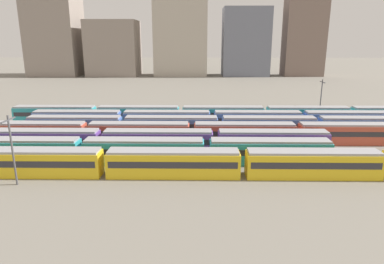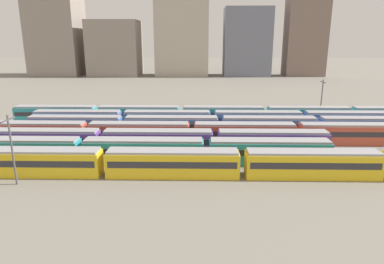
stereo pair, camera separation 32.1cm
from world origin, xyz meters
name	(u,v)px [view 2 (the right image)]	position (x,y,z in m)	size (l,w,h in m)	color
ground_plane	(63,142)	(0.00, 15.60, 0.00)	(600.00, 600.00, 0.00)	slate
train_track_0	(242,163)	(30.71, 0.00, 1.90)	(74.70, 3.06, 3.75)	yellow
train_track_1	(144,151)	(16.51, 5.20, 1.90)	(55.80, 3.06, 3.75)	teal
train_track_2	(158,141)	(18.06, 10.40, 1.90)	(55.80, 3.06, 3.75)	#6B429E
train_track_3	(244,133)	(32.96, 15.60, 1.90)	(93.60, 3.06, 3.75)	#BC4C38
train_track_4	(220,126)	(28.93, 20.80, 1.90)	(74.70, 3.06, 3.75)	#4C70BC
train_track_5	(258,120)	(37.07, 26.00, 1.90)	(93.60, 3.06, 3.75)	#4C70BC
train_track_6	(223,115)	(30.26, 31.20, 1.90)	(93.60, 3.06, 3.75)	teal
catenary_pole_0	(12,147)	(1.22, -3.24, 5.12)	(0.24, 3.20, 9.18)	#4C4C51
catenary_pole_1	(322,98)	(52.83, 34.25, 5.25)	(0.24, 3.20, 9.41)	#4C4C51
distant_building_0	(56,34)	(-47.77, 135.74, 20.61)	(24.46, 21.76, 41.23)	gray
distant_building_1	(115,48)	(-18.17, 135.74, 13.69)	(25.05, 21.25, 27.38)	gray
distant_building_2	(182,25)	(16.09, 135.74, 25.03)	(26.47, 16.56, 50.07)	#B2A899
distant_building_3	(247,42)	(48.93, 135.74, 16.72)	(23.12, 16.81, 33.44)	slate
distant_building_4	(305,36)	(78.14, 135.74, 19.90)	(19.62, 12.15, 39.80)	#7A665B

